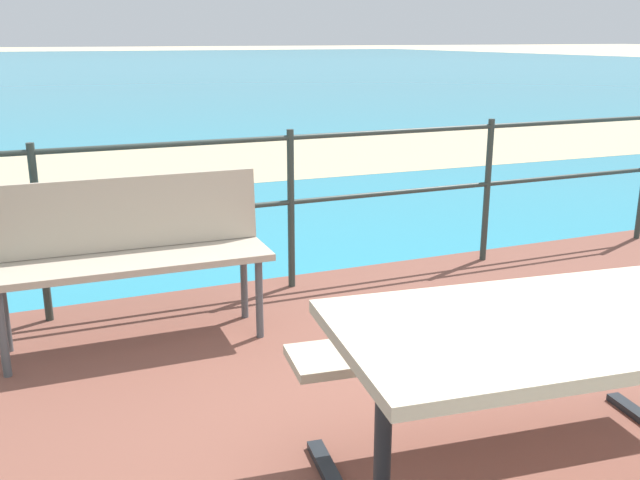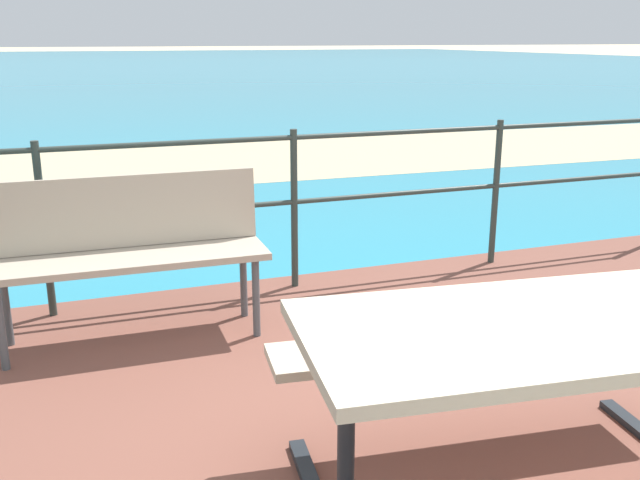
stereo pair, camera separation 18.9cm
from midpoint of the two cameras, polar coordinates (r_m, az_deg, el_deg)
name	(u,v)px [view 1 (the left image)]	position (r m, az deg, el deg)	size (l,w,h in m)	color
sea_water	(48,67)	(41.74, -21.22, 12.84)	(90.00, 90.00, 0.01)	teal
beach_strip	(153,165)	(9.51, -13.87, 5.88)	(54.00, 3.27, 0.01)	tan
picnic_table	(597,373)	(2.30, 19.20, -10.09)	(1.77, 1.61, 0.77)	#BCAD93
park_bench	(129,244)	(3.80, -16.56, -0.31)	(1.42, 0.43, 0.86)	tan
railing_fence	(291,188)	(4.42, -3.60, 4.17)	(5.94, 0.04, 1.01)	#2D3833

